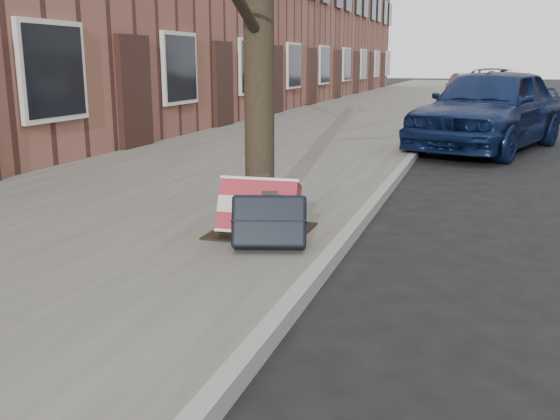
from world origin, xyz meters
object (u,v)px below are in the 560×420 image
(suitcase_red, at_px, (259,208))
(car_near_mid, at_px, (480,95))
(suitcase_navy, at_px, (269,222))
(car_near_front, at_px, (490,108))

(suitcase_red, xyz_separation_m, car_near_mid, (1.61, 15.07, 0.26))
(suitcase_red, xyz_separation_m, suitcase_navy, (0.21, -0.32, -0.03))
(suitcase_navy, xyz_separation_m, car_near_mid, (1.41, 15.39, 0.28))
(suitcase_navy, xyz_separation_m, car_near_front, (1.69, 7.78, 0.42))
(suitcase_navy, relative_size, car_near_mid, 0.16)
(suitcase_red, height_order, car_near_mid, car_near_mid)
(car_near_front, relative_size, car_near_mid, 1.17)
(suitcase_red, bearing_deg, suitcase_navy, -61.29)
(car_near_mid, bearing_deg, suitcase_red, -110.89)
(suitcase_navy, bearing_deg, suitcase_red, 105.86)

